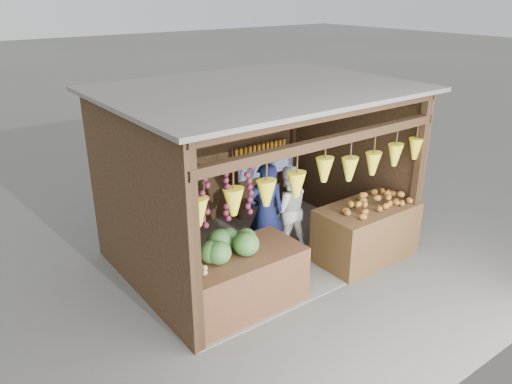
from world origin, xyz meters
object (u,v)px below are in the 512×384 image
(counter_left, at_px, (240,281))
(woman_standing, at_px, (287,209))
(counter_right, at_px, (366,232))
(man_standing, at_px, (265,213))
(vendor_seated, at_px, (170,231))

(counter_left, relative_size, woman_standing, 1.19)
(counter_right, relative_size, man_standing, 0.98)
(counter_left, xyz_separation_m, man_standing, (1.02, 0.77, 0.41))
(counter_right, relative_size, woman_standing, 1.10)
(counter_left, height_order, vendor_seated, vendor_seated)
(counter_left, distance_m, counter_right, 2.33)
(man_standing, xyz_separation_m, woman_standing, (0.49, 0.08, -0.09))
(man_standing, bearing_deg, counter_right, 165.19)
(woman_standing, bearing_deg, counter_right, 151.31)
(counter_right, xyz_separation_m, man_standing, (-1.31, 0.86, 0.36))
(man_standing, bearing_deg, vendor_seated, 10.10)
(counter_left, xyz_separation_m, counter_right, (2.33, -0.09, 0.04))
(counter_right, distance_m, vendor_seated, 3.02)
(woman_standing, bearing_deg, man_standing, 29.09)
(woman_standing, bearing_deg, vendor_seated, 16.13)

